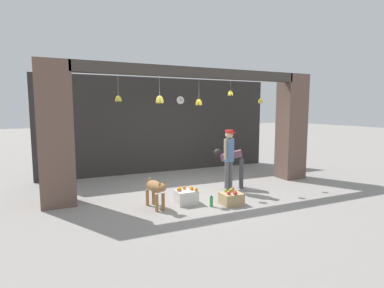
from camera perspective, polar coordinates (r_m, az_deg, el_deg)
The scene contains 12 objects.
ground_plane at distance 7.60m, azimuth 1.27°, elevation -9.07°, with size 60.00×60.00×0.00m, color gray.
shop_back_wall at distance 9.89m, azimuth -5.60°, elevation 3.56°, with size 7.69×0.12×3.06m, color #2D2B28.
shop_pillar_left at distance 6.92m, azimuth -24.51°, elevation 1.68°, with size 0.70×0.60×3.06m, color brown.
shop_pillar_right at distance 9.39m, azimuth 18.39°, elevation 3.08°, with size 0.70×0.60×3.06m, color brown.
storefront_awning at distance 7.47m, azimuth 0.87°, elevation 13.26°, with size 5.79×0.26×0.92m.
dog at distance 6.31m, azimuth -6.93°, elevation -8.38°, with size 0.33×0.88×0.63m.
shopkeeper at distance 7.51m, azimuth 7.04°, elevation -2.29°, with size 0.33×0.29×1.55m.
worker_stooping at distance 7.92m, azimuth 7.87°, elevation -3.46°, with size 0.72×0.55×1.02m.
fruit_crate_oranges at distance 6.64m, azimuth -1.11°, elevation -9.97°, with size 0.45×0.37×0.37m.
fruit_crate_apples at distance 6.65m, azimuth 7.51°, elevation -10.17°, with size 0.44×0.39×0.33m.
water_bottle at distance 6.47m, azimuth 3.70°, elevation -10.89°, with size 0.07×0.07×0.23m.
wall_clock at distance 10.02m, azimuth -2.25°, elevation 8.34°, with size 0.28×0.03×0.28m.
Camera 1 is at (-3.14, -6.60, 2.06)m, focal length 28.00 mm.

